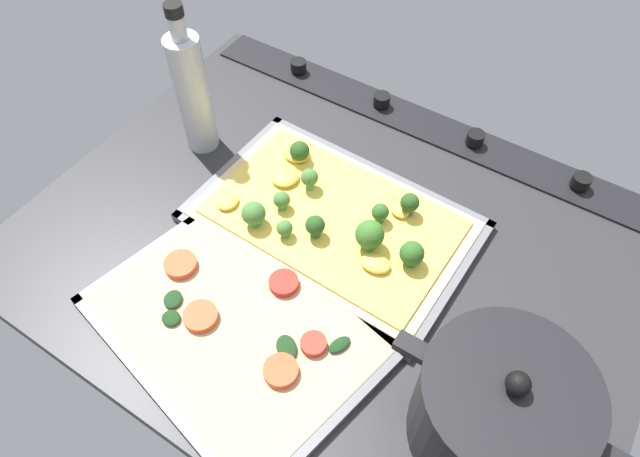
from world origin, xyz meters
TOP-DOWN VIEW (x-y plane):
  - ground_plane at (0.00, 0.00)cm, footprint 84.20×64.54cm
  - stove_control_panel at (-0.00, -28.77)cm, footprint 80.83×7.00cm
  - baking_tray_front at (2.07, -3.19)cm, footprint 39.54×26.03cm
  - broccoli_pizza at (2.13, -3.15)cm, footprint 37.07×23.56cm
  - baking_tray_back at (3.57, 17.43)cm, footprint 39.78×32.24cm
  - veggie_pizza_back at (3.55, 17.27)cm, footprint 36.93×29.38cm
  - cooking_pot at (-27.60, 12.66)cm, footprint 24.35×17.49cm
  - oil_bottle at (28.27, -5.96)cm, footprint 5.04×5.04cm

SIDE VIEW (x-z plane):
  - ground_plane at x=0.00cm, z-range -3.00..0.00cm
  - baking_tray_front at x=2.07cm, z-range -0.28..1.02cm
  - baking_tray_back at x=3.57cm, z-range -0.28..1.02cm
  - stove_control_panel at x=0.00cm, z-range -0.76..1.84cm
  - veggie_pizza_back at x=3.55cm, z-range 0.12..2.02cm
  - broccoli_pizza at x=2.13cm, z-range -1.27..4.86cm
  - cooking_pot at x=-27.60cm, z-range -1.14..14.28cm
  - oil_bottle at x=28.27cm, z-range -1.88..22.42cm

